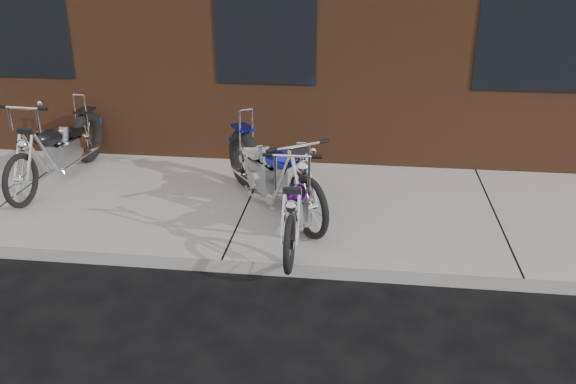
# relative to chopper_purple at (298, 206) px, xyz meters

# --- Properties ---
(ground) EXTENTS (120.00, 120.00, 0.00)m
(ground) POSITION_rel_chopper_purple_xyz_m (-0.71, -0.63, -0.52)
(ground) COLOR black
(ground) RESTS_ON ground
(sidewalk) EXTENTS (22.00, 3.00, 0.15)m
(sidewalk) POSITION_rel_chopper_purple_xyz_m (-0.71, 0.87, -0.44)
(sidewalk) COLOR #A2998F
(sidewalk) RESTS_ON ground
(chopper_purple) EXTENTS (0.50, 2.05, 1.15)m
(chopper_purple) POSITION_rel_chopper_purple_xyz_m (0.00, 0.00, 0.00)
(chopper_purple) COLOR black
(chopper_purple) RESTS_ON sidewalk
(chopper_blue) EXTENTS (1.52, 2.04, 1.06)m
(chopper_blue) POSITION_rel_chopper_purple_xyz_m (-0.39, 0.74, 0.07)
(chopper_blue) COLOR black
(chopper_blue) RESTS_ON sidewalk
(chopper_third) EXTENTS (0.57, 2.35, 1.19)m
(chopper_third) POSITION_rel_chopper_purple_xyz_m (-3.34, 1.27, 0.05)
(chopper_third) COLOR black
(chopper_third) RESTS_ON sidewalk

